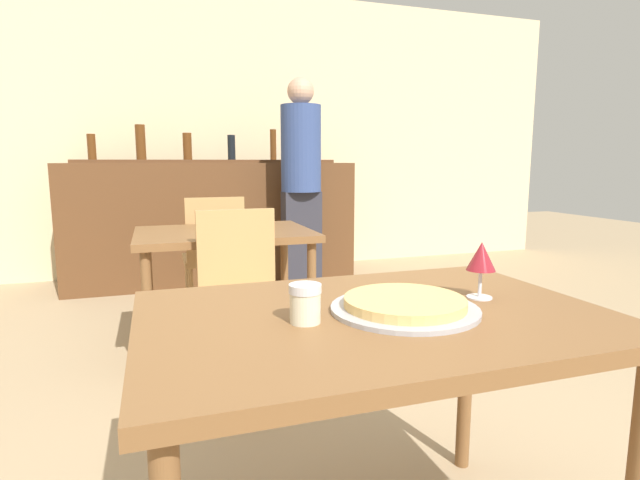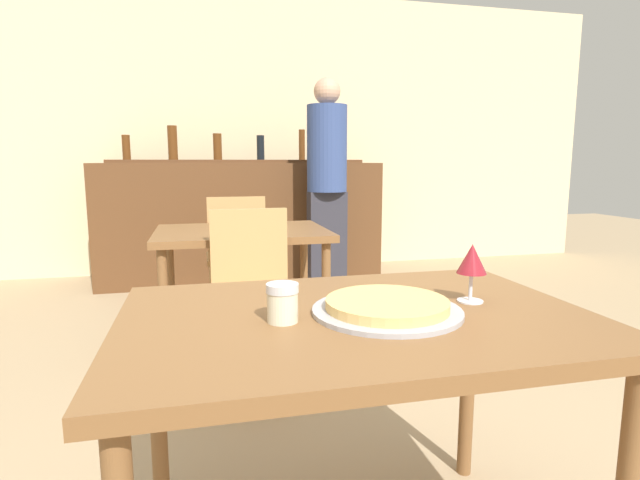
% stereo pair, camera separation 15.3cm
% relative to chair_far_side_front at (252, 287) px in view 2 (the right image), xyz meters
% --- Properties ---
extents(wall_back, '(8.00, 0.05, 2.80)m').
position_rel_chair_far_side_front_xyz_m(wall_back, '(0.15, 2.89, 0.88)').
color(wall_back, beige).
rests_on(wall_back, ground_plane).
extents(dining_table_near, '(1.17, 0.80, 0.74)m').
position_rel_chair_far_side_front_xyz_m(dining_table_near, '(0.15, -1.20, 0.15)').
color(dining_table_near, brown).
rests_on(dining_table_near, ground_plane).
extents(dining_table_far, '(0.98, 0.73, 0.73)m').
position_rel_chair_far_side_front_xyz_m(dining_table_far, '(0.00, 0.53, 0.12)').
color(dining_table_far, brown).
rests_on(dining_table_far, ground_plane).
extents(bar_counter, '(2.60, 0.56, 1.11)m').
position_rel_chair_far_side_front_xyz_m(bar_counter, '(0.15, 2.39, 0.03)').
color(bar_counter, brown).
rests_on(bar_counter, ground_plane).
extents(bar_back_shelf, '(2.39, 0.24, 0.34)m').
position_rel_chair_far_side_front_xyz_m(bar_back_shelf, '(0.15, 2.53, 0.66)').
color(bar_back_shelf, brown).
rests_on(bar_back_shelf, bar_counter).
extents(chair_far_side_front, '(0.40, 0.40, 0.89)m').
position_rel_chair_far_side_front_xyz_m(chair_far_side_front, '(0.00, 0.00, 0.00)').
color(chair_far_side_front, tan).
rests_on(chair_far_side_front, ground_plane).
extents(chair_far_side_back, '(0.40, 0.40, 0.89)m').
position_rel_chair_far_side_front_xyz_m(chair_far_side_back, '(-0.00, 1.07, 0.00)').
color(chair_far_side_back, tan).
rests_on(chair_far_side_back, ground_plane).
extents(pizza_tray, '(0.38, 0.38, 0.04)m').
position_rel_chair_far_side_front_xyz_m(pizza_tray, '(0.22, -1.22, 0.24)').
color(pizza_tray, '#A3A3A8').
rests_on(pizza_tray, dining_table_near).
extents(cheese_shaker, '(0.08, 0.08, 0.09)m').
position_rel_chair_far_side_front_xyz_m(cheese_shaker, '(-0.04, -1.22, 0.27)').
color(cheese_shaker, beige).
rests_on(cheese_shaker, dining_table_near).
extents(person_standing, '(0.34, 0.34, 1.81)m').
position_rel_chair_far_side_front_xyz_m(person_standing, '(0.83, 1.81, 0.47)').
color(person_standing, '#2D2D38').
rests_on(person_standing, ground_plane).
extents(wine_glass, '(0.08, 0.08, 0.16)m').
position_rel_chair_far_side_front_xyz_m(wine_glass, '(0.48, -1.17, 0.34)').
color(wine_glass, silver).
rests_on(wine_glass, dining_table_near).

